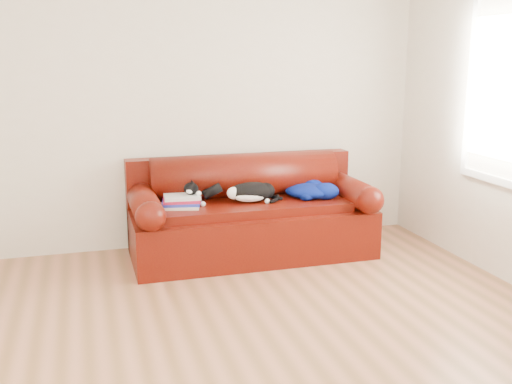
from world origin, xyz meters
TOP-DOWN VIEW (x-y plane):
  - ground at (0.00, 0.00)m, footprint 4.50×4.50m
  - room_shell at (0.12, 0.02)m, footprint 4.52×4.02m
  - sofa_base at (0.50, 1.49)m, footprint 2.10×0.90m
  - sofa_back at (0.50, 1.74)m, footprint 2.10×1.01m
  - book_stack at (-0.13, 1.44)m, footprint 0.37×0.32m
  - cat at (0.48, 1.45)m, footprint 0.60×0.25m
  - blanket at (1.05, 1.47)m, footprint 0.50×0.47m

SIDE VIEW (x-z plane):
  - ground at x=0.00m, z-range 0.00..0.00m
  - sofa_base at x=0.50m, z-range -0.01..0.49m
  - sofa_back at x=0.50m, z-range 0.10..0.98m
  - book_stack at x=-0.13m, z-range 0.50..0.60m
  - blanket at x=1.05m, z-range 0.49..0.64m
  - cat at x=0.48m, z-range 0.47..0.69m
  - room_shell at x=0.12m, z-range 0.36..2.97m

